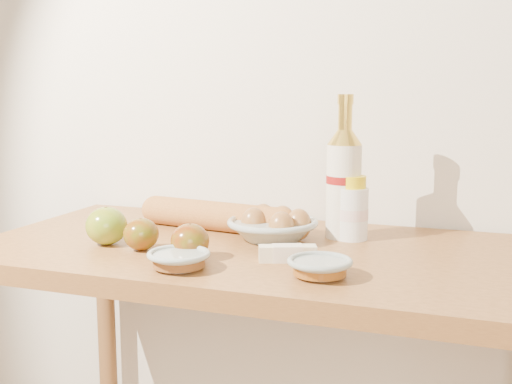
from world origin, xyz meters
TOP-DOWN VIEW (x-y plane):
  - back_wall at (0.00, 1.51)m, footprint 3.50×0.02m
  - table at (0.00, 1.18)m, footprint 1.20×0.60m
  - bourbon_bottle at (0.14, 1.32)m, footprint 0.08×0.08m
  - cream_bottle at (0.17, 1.31)m, footprint 0.08×0.08m
  - egg_bowl at (0.01, 1.25)m, footprint 0.25×0.25m
  - baguette at (-0.15, 1.29)m, footprint 0.41×0.12m
  - apple_yellowgreen at (-0.31, 1.09)m, footprint 0.10×0.10m
  - apple_redgreen_front at (-0.22, 1.07)m, footprint 0.10×0.10m
  - apple_redgreen_right at (-0.10, 1.04)m, footprint 0.10×0.10m
  - sugar_bowl at (-0.09, 0.97)m, footprint 0.14×0.14m
  - syrup_bowl at (0.17, 1.01)m, footprint 0.13×0.13m
  - butter_stick at (0.09, 1.09)m, footprint 0.11×0.07m

SIDE VIEW (x-z plane):
  - table at x=0.00m, z-range 0.33..1.23m
  - butter_stick at x=0.09m, z-range 0.90..0.93m
  - syrup_bowl at x=0.17m, z-range 0.90..0.93m
  - sugar_bowl at x=-0.09m, z-range 0.90..0.93m
  - egg_bowl at x=0.01m, z-range 0.89..0.96m
  - apple_redgreen_front at x=-0.22m, z-range 0.90..0.97m
  - baguette at x=-0.15m, z-range 0.90..0.97m
  - apple_redgreen_right at x=-0.10m, z-range 0.90..0.97m
  - apple_yellowgreen at x=-0.31m, z-range 0.90..0.98m
  - cream_bottle at x=0.17m, z-range 0.89..1.03m
  - bourbon_bottle at x=0.14m, z-range 0.87..1.19m
  - back_wall at x=0.00m, z-range 0.00..2.60m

